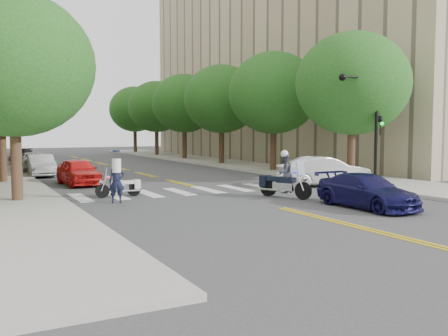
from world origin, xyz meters
TOP-DOWN VIEW (x-y plane):
  - ground at (0.00, 0.00)m, footprint 140.00×140.00m
  - sidewalk_right at (9.50, 22.00)m, footprint 5.00×60.00m
  - building_right at (26.00, 26.00)m, footprint 26.00×44.00m
  - tree_l_0 at (-8.80, 6.00)m, footprint 6.40×6.40m
  - tree_l_1 at (-8.80, 14.00)m, footprint 6.40×6.40m
  - tree_r_0 at (8.80, 6.00)m, footprint 6.40×6.40m
  - tree_r_1 at (8.80, 14.00)m, footprint 6.40×6.40m
  - tree_r_2 at (8.80, 22.00)m, footprint 6.40×6.40m
  - tree_r_3 at (8.80, 30.00)m, footprint 6.40×6.40m
  - tree_r_4 at (8.80, 38.00)m, footprint 6.40×6.40m
  - tree_r_5 at (8.80, 46.00)m, footprint 6.40×6.40m
  - traffic_signal_pole at (7.72, 3.50)m, footprint 2.82×0.42m
  - motorcycle_police at (1.75, 2.47)m, footprint 1.29×2.46m
  - motorcycle_parked at (-4.45, 6.03)m, footprint 2.03×0.45m
  - officer_standing at (-5.18, 4.27)m, footprint 0.70×0.52m
  - convertible at (6.19, 5.14)m, footprint 5.05×2.75m
  - sedan_blue at (2.93, -1.44)m, footprint 1.87×4.50m
  - parked_car_a at (-5.20, 11.78)m, footprint 1.94×4.34m
  - parked_car_b at (-6.30, 18.00)m, footprint 1.59×4.26m
  - parked_car_c at (-6.30, 21.46)m, footprint 2.58×5.10m
  - parked_car_d at (-6.30, 28.50)m, footprint 2.27×5.06m
  - parked_car_e at (-6.25, 33.75)m, footprint 1.77×3.96m

SIDE VIEW (x-z plane):
  - ground at x=0.00m, z-range 0.00..0.00m
  - sidewalk_right at x=9.50m, z-range 0.00..0.15m
  - motorcycle_parked at x=-4.45m, z-range -0.20..1.11m
  - sedan_blue at x=2.93m, z-range 0.00..1.30m
  - parked_car_e at x=-6.25m, z-range 0.00..1.32m
  - parked_car_c at x=-6.30m, z-range 0.00..1.38m
  - parked_car_b at x=-6.30m, z-range 0.00..1.39m
  - parked_car_d at x=-6.30m, z-range 0.00..1.44m
  - parked_car_a at x=-5.20m, z-range 0.00..1.45m
  - convertible at x=6.19m, z-range 0.00..1.58m
  - officer_standing at x=-5.18m, z-range 0.00..1.74m
  - motorcycle_police at x=1.75m, z-range -0.12..1.98m
  - traffic_signal_pole at x=7.72m, z-range 0.72..6.72m
  - tree_l_0 at x=-8.80m, z-range 1.33..9.78m
  - tree_l_1 at x=-8.80m, z-range 1.33..9.78m
  - tree_r_0 at x=8.80m, z-range 1.33..9.78m
  - tree_r_1 at x=8.80m, z-range 1.33..9.78m
  - tree_r_2 at x=8.80m, z-range 1.33..9.78m
  - tree_r_3 at x=8.80m, z-range 1.33..9.78m
  - tree_r_4 at x=8.80m, z-range 1.33..9.78m
  - tree_r_5 at x=8.80m, z-range 1.33..9.78m
  - building_right at x=26.00m, z-range 0.00..22.00m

